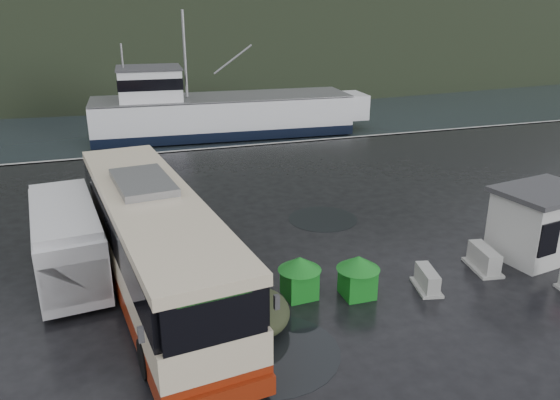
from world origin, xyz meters
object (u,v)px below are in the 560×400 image
object	(u,v)px
dome_tent	(261,326)
jersey_barrier_c	(426,289)
coach_bus	(158,291)
jersey_barrier_a	(482,269)
fishing_trawler	(223,118)
ticket_kiosk	(535,255)
waste_bin_left	(357,295)
waste_bin_right	(299,296)
white_van	(72,275)

from	to	relation	value
dome_tent	jersey_barrier_c	xyz separation A→B (m)	(6.14, 0.44, 0.00)
coach_bus	jersey_barrier_a	bearing A→B (deg)	-16.88
jersey_barrier_a	fishing_trawler	distance (m)	30.54
ticket_kiosk	jersey_barrier_a	bearing A→B (deg)	177.63
coach_bus	ticket_kiosk	distance (m)	14.58
dome_tent	ticket_kiosk	bearing A→B (deg)	6.99
coach_bus	waste_bin_left	size ratio (longest dim) A/B	9.07
ticket_kiosk	jersey_barrier_a	world-z (taller)	ticket_kiosk
waste_bin_right	jersey_barrier_a	distance (m)	7.24
waste_bin_left	waste_bin_right	size ratio (longest dim) A/B	1.00
waste_bin_left	fishing_trawler	bearing A→B (deg)	86.08
jersey_barrier_a	waste_bin_right	bearing A→B (deg)	178.13
white_van	dome_tent	world-z (taller)	white_van
coach_bus	jersey_barrier_c	bearing A→B (deg)	-23.82
white_van	ticket_kiosk	bearing A→B (deg)	-18.85
coach_bus	waste_bin_left	xyz separation A→B (m)	(6.42, -2.40, 0.00)
coach_bus	jersey_barrier_a	size ratio (longest dim) A/B	7.81
coach_bus	white_van	bearing A→B (deg)	136.54
white_van	fishing_trawler	bearing A→B (deg)	60.17
waste_bin_left	dome_tent	distance (m)	3.70
dome_tent	ticket_kiosk	size ratio (longest dim) A/B	0.70
coach_bus	waste_bin_right	xyz separation A→B (m)	(4.53, -1.84, 0.00)
dome_tent	jersey_barrier_a	world-z (taller)	dome_tent
waste_bin_left	fishing_trawler	distance (m)	30.76
white_van	dome_tent	distance (m)	7.78
coach_bus	waste_bin_left	bearing A→B (deg)	-27.36
white_van	jersey_barrier_c	distance (m)	12.79
jersey_barrier_a	waste_bin_left	bearing A→B (deg)	-176.57
dome_tent	fishing_trawler	bearing A→B (deg)	79.68
fishing_trawler	waste_bin_right	bearing A→B (deg)	-94.23
coach_bus	ticket_kiosk	world-z (taller)	coach_bus
ticket_kiosk	waste_bin_right	bearing A→B (deg)	171.07
waste_bin_right	dome_tent	xyz separation A→B (m)	(-1.73, -1.33, 0.00)
waste_bin_right	fishing_trawler	bearing A→B (deg)	82.45
jersey_barrier_c	coach_bus	bearing A→B (deg)	163.03
white_van	jersey_barrier_a	xyz separation A→B (m)	(14.65, -4.22, 0.00)
coach_bus	white_van	xyz separation A→B (m)	(-2.89, 2.14, 0.00)
fishing_trawler	dome_tent	bearing A→B (deg)	-97.00
fishing_trawler	jersey_barrier_c	bearing A→B (deg)	-85.91
dome_tent	ticket_kiosk	distance (m)	11.77
waste_bin_left	waste_bin_right	world-z (taller)	waste_bin_left
waste_bin_right	ticket_kiosk	xyz separation A→B (m)	(9.95, 0.11, 0.00)
ticket_kiosk	jersey_barrier_c	distance (m)	5.63
jersey_barrier_c	waste_bin_right	bearing A→B (deg)	168.68
white_van	waste_bin_left	distance (m)	10.35
white_van	jersey_barrier_c	size ratio (longest dim) A/B	4.46
waste_bin_left	jersey_barrier_c	bearing A→B (deg)	-7.38
coach_bus	fishing_trawler	size ratio (longest dim) A/B	0.53
jersey_barrier_c	white_van	bearing A→B (deg)	157.61
jersey_barrier_a	jersey_barrier_c	size ratio (longest dim) A/B	1.17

